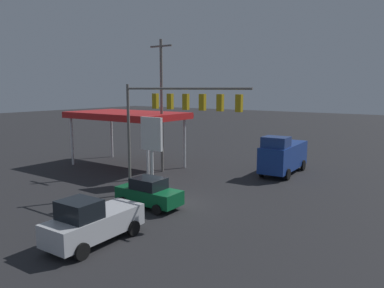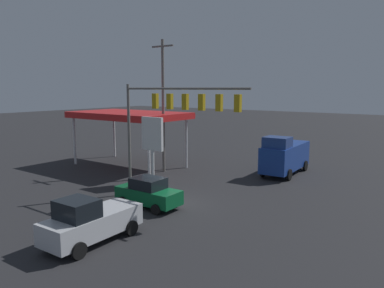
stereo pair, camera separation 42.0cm
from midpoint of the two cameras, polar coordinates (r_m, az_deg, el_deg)
name	(u,v)px [view 2 (the right image)]	position (r m, az deg, el deg)	size (l,w,h in m)	color
ground_plane	(174,204)	(25.29, -2.23, -9.12)	(200.00, 200.00, 0.00)	#262628
traffic_signal_assembly	(175,111)	(24.05, -2.17, 5.12)	(9.70, 0.43, 7.93)	slate
utility_pole	(163,104)	(34.07, -4.06, 6.14)	(2.40, 0.26, 11.93)	slate
gas_station_canopy	(129,116)	(37.03, -9.32, 4.27)	(11.35, 6.53, 5.35)	red
price_sign	(152,137)	(29.63, -5.65, 1.06)	(2.06, 0.27, 5.41)	silver
sedan_waiting	(148,193)	(24.59, -6.18, -7.37)	(4.42, 2.11, 1.93)	#0C592D
delivery_truck	(285,156)	(34.47, 14.27, -1.71)	(2.81, 6.90, 3.58)	navy
pickup_parked	(90,221)	(19.57, -14.68, -11.33)	(2.37, 5.25, 2.40)	silver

